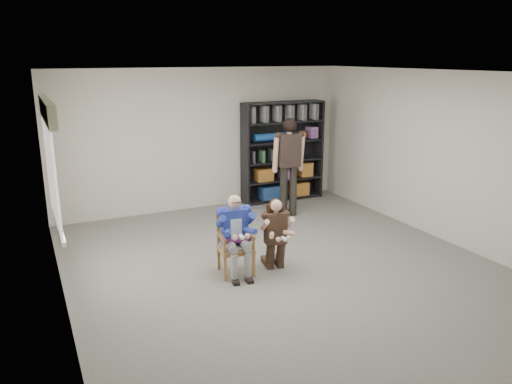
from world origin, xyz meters
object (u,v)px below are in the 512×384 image
kneeling_woman (276,235)px  bookshelf (283,152)px  seated_man (236,235)px  standing_man (289,168)px  armchair (236,244)px

kneeling_woman → bookshelf: 3.71m
kneeling_woman → bookshelf: (1.82, 3.19, 0.52)m
seated_man → bookshelf: bookshelf is taller
seated_man → bookshelf: (2.40, 3.07, 0.47)m
bookshelf → standing_man: 1.15m
kneeling_woman → standing_man: size_ratio=0.56×
armchair → standing_man: standing_man is taller
bookshelf → armchair: bearing=-128.0°
armchair → kneeling_woman: size_ratio=0.84×
kneeling_woman → standing_man: bearing=65.2°
armchair → seated_man: size_ratio=0.77×
armchair → bookshelf: bearing=60.1°
seated_man → kneeling_woman: seated_man is taller
seated_man → standing_man: (1.97, 2.02, 0.36)m
kneeling_woman → standing_man: standing_man is taller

